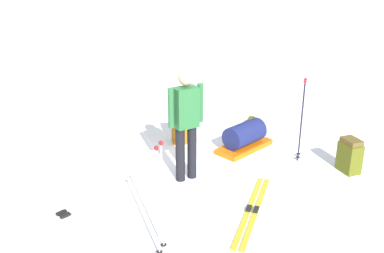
{
  "coord_description": "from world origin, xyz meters",
  "views": [
    {
      "loc": [
        5.47,
        3.61,
        3.28
      ],
      "look_at": [
        0.0,
        0.0,
        0.7
      ],
      "focal_mm": 42.36,
      "sensor_mm": 36.0,
      "label": 1
    }
  ],
  "objects_px": {
    "backpack_bright": "(183,125)",
    "gear_sled": "(244,137)",
    "ski_pair_near": "(64,216)",
    "ski_pair_far": "(252,210)",
    "ski_poles_planted_near": "(160,195)",
    "sleeping_mat_rolled": "(250,125)",
    "backpack_large_dark": "(350,156)",
    "skier_standing": "(186,120)",
    "ski_poles_planted_far": "(302,116)"
  },
  "relations": [
    {
      "from": "backpack_bright",
      "to": "gear_sled",
      "type": "xyz_separation_m",
      "value": [
        -0.32,
        1.07,
        -0.1
      ]
    },
    {
      "from": "ski_pair_near",
      "to": "ski_pair_far",
      "type": "bearing_deg",
      "value": 126.33
    },
    {
      "from": "ski_poles_planted_near",
      "to": "sleeping_mat_rolled",
      "type": "height_order",
      "value": "ski_poles_planted_near"
    },
    {
      "from": "backpack_large_dark",
      "to": "ski_poles_planted_near",
      "type": "height_order",
      "value": "ski_poles_planted_near"
    },
    {
      "from": "gear_sled",
      "to": "backpack_large_dark",
      "type": "bearing_deg",
      "value": 94.78
    },
    {
      "from": "skier_standing",
      "to": "ski_pair_far",
      "type": "bearing_deg",
      "value": 77.33
    },
    {
      "from": "ski_pair_far",
      "to": "sleeping_mat_rolled",
      "type": "distance_m",
      "value": 2.99
    },
    {
      "from": "backpack_large_dark",
      "to": "ski_poles_planted_far",
      "type": "xyz_separation_m",
      "value": [
        -0.0,
        -0.82,
        0.49
      ]
    },
    {
      "from": "skier_standing",
      "to": "ski_poles_planted_far",
      "type": "bearing_deg",
      "value": 143.81
    },
    {
      "from": "ski_pair_near",
      "to": "gear_sled",
      "type": "xyz_separation_m",
      "value": [
        -3.22,
        0.99,
        0.21
      ]
    },
    {
      "from": "backpack_bright",
      "to": "gear_sled",
      "type": "relative_size",
      "value": 0.58
    },
    {
      "from": "ski_poles_planted_near",
      "to": "sleeping_mat_rolled",
      "type": "bearing_deg",
      "value": -167.5
    },
    {
      "from": "backpack_bright",
      "to": "backpack_large_dark",
      "type": "bearing_deg",
      "value": 99.45
    },
    {
      "from": "ski_poles_planted_near",
      "to": "ski_poles_planted_far",
      "type": "relative_size",
      "value": 1.0
    },
    {
      "from": "backpack_bright",
      "to": "ski_poles_planted_far",
      "type": "bearing_deg",
      "value": 103.25
    },
    {
      "from": "backpack_large_dark",
      "to": "backpack_bright",
      "type": "height_order",
      "value": "backpack_bright"
    },
    {
      "from": "skier_standing",
      "to": "ski_pair_far",
      "type": "relative_size",
      "value": 0.93
    },
    {
      "from": "skier_standing",
      "to": "gear_sled",
      "type": "relative_size",
      "value": 1.5
    },
    {
      "from": "backpack_large_dark",
      "to": "skier_standing",
      "type": "bearing_deg",
      "value": -51.24
    },
    {
      "from": "ski_pair_near",
      "to": "ski_poles_planted_near",
      "type": "distance_m",
      "value": 1.71
    },
    {
      "from": "ski_pair_near",
      "to": "backpack_large_dark",
      "type": "xyz_separation_m",
      "value": [
        -3.37,
        2.75,
        0.26
      ]
    },
    {
      "from": "ski_pair_near",
      "to": "sleeping_mat_rolled",
      "type": "distance_m",
      "value": 4.19
    },
    {
      "from": "ski_pair_near",
      "to": "backpack_large_dark",
      "type": "bearing_deg",
      "value": 140.75
    },
    {
      "from": "skier_standing",
      "to": "ski_poles_planted_far",
      "type": "relative_size",
      "value": 1.23
    },
    {
      "from": "ski_pair_far",
      "to": "backpack_large_dark",
      "type": "relative_size",
      "value": 3.31
    },
    {
      "from": "ski_pair_near",
      "to": "skier_standing",
      "type": "bearing_deg",
      "value": 156.84
    },
    {
      "from": "ski_pair_near",
      "to": "gear_sled",
      "type": "relative_size",
      "value": 1.67
    },
    {
      "from": "backpack_large_dark",
      "to": "backpack_bright",
      "type": "xyz_separation_m",
      "value": [
        0.47,
        -2.83,
        0.05
      ]
    },
    {
      "from": "skier_standing",
      "to": "backpack_bright",
      "type": "distance_m",
      "value": 1.54
    },
    {
      "from": "ski_pair_near",
      "to": "backpack_large_dark",
      "type": "relative_size",
      "value": 3.42
    },
    {
      "from": "ski_poles_planted_far",
      "to": "backpack_large_dark",
      "type": "bearing_deg",
      "value": 89.9
    },
    {
      "from": "backpack_bright",
      "to": "gear_sled",
      "type": "bearing_deg",
      "value": 106.83
    },
    {
      "from": "skier_standing",
      "to": "backpack_large_dark",
      "type": "bearing_deg",
      "value": 128.76
    },
    {
      "from": "skier_standing",
      "to": "gear_sled",
      "type": "height_order",
      "value": "skier_standing"
    },
    {
      "from": "backpack_large_dark",
      "to": "gear_sled",
      "type": "height_order",
      "value": "backpack_large_dark"
    },
    {
      "from": "ski_poles_planted_near",
      "to": "ski_pair_near",
      "type": "bearing_deg",
      "value": -86.19
    },
    {
      "from": "skier_standing",
      "to": "ski_poles_planted_near",
      "type": "bearing_deg",
      "value": 25.16
    },
    {
      "from": "ski_pair_far",
      "to": "ski_poles_planted_far",
      "type": "xyz_separation_m",
      "value": [
        -1.89,
        -0.09,
        0.75
      ]
    },
    {
      "from": "skier_standing",
      "to": "ski_pair_far",
      "type": "distance_m",
      "value": 1.6
    },
    {
      "from": "ski_poles_planted_near",
      "to": "sleeping_mat_rolled",
      "type": "relative_size",
      "value": 2.51
    },
    {
      "from": "ski_pair_far",
      "to": "ski_poles_planted_far",
      "type": "distance_m",
      "value": 2.04
    },
    {
      "from": "backpack_bright",
      "to": "sleeping_mat_rolled",
      "type": "xyz_separation_m",
      "value": [
        -1.24,
        0.72,
        -0.23
      ]
    },
    {
      "from": "skier_standing",
      "to": "ski_pair_near",
      "type": "xyz_separation_m",
      "value": [
        1.77,
        -0.76,
        -0.94
      ]
    },
    {
      "from": "backpack_large_dark",
      "to": "ski_poles_planted_far",
      "type": "distance_m",
      "value": 0.96
    },
    {
      "from": "ski_pair_near",
      "to": "backpack_bright",
      "type": "height_order",
      "value": "backpack_bright"
    },
    {
      "from": "skier_standing",
      "to": "ski_pair_near",
      "type": "bearing_deg",
      "value": -23.16
    },
    {
      "from": "backpack_large_dark",
      "to": "gear_sled",
      "type": "xyz_separation_m",
      "value": [
        0.15,
        -1.76,
        -0.04
      ]
    },
    {
      "from": "ski_poles_planted_far",
      "to": "ski_pair_far",
      "type": "bearing_deg",
      "value": 2.61
    },
    {
      "from": "ski_pair_far",
      "to": "ski_poles_planted_near",
      "type": "distance_m",
      "value": 1.64
    },
    {
      "from": "backpack_large_dark",
      "to": "sleeping_mat_rolled",
      "type": "relative_size",
      "value": 1.0
    }
  ]
}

